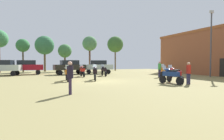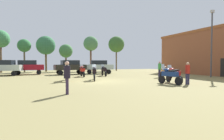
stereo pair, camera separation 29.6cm
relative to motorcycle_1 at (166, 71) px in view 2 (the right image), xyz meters
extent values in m
cube|color=olive|center=(-7.37, -0.23, -0.75)|extent=(44.00, 52.00, 0.02)
cylinder|color=black|center=(0.07, 0.74, -0.40)|extent=(0.19, 0.69, 0.68)
cylinder|color=black|center=(-0.08, -0.79, -0.40)|extent=(0.19, 0.69, 0.68)
cube|color=#C46715|center=(0.00, -0.03, 0.12)|extent=(0.49, 1.33, 0.36)
ellipsoid|color=#C46715|center=(0.03, 0.27, 0.40)|extent=(0.37, 0.51, 0.24)
cube|color=black|center=(-0.02, -0.25, 0.36)|extent=(0.35, 0.59, 0.12)
cube|color=silver|center=(0.06, 0.59, 0.58)|extent=(0.37, 0.19, 0.39)
cylinder|color=#B7B7BC|center=(0.05, 0.49, 0.52)|extent=(0.62, 0.10, 0.04)
cylinder|color=black|center=(-4.97, 6.41, -0.44)|extent=(0.15, 0.61, 0.60)
cylinder|color=black|center=(-5.05, 4.88, -0.44)|extent=(0.15, 0.61, 0.60)
cube|color=black|center=(-5.01, 5.64, 0.04)|extent=(0.43, 1.33, 0.36)
ellipsoid|color=black|center=(-5.00, 5.94, 0.32)|extent=(0.35, 0.50, 0.24)
cube|color=black|center=(-5.02, 5.42, 0.28)|extent=(0.33, 0.58, 0.12)
cube|color=silver|center=(-4.98, 6.26, 0.50)|extent=(0.37, 0.17, 0.39)
cylinder|color=#B7B7BC|center=(-4.98, 6.17, 0.44)|extent=(0.62, 0.07, 0.04)
cylinder|color=black|center=(-10.22, 0.14, -0.42)|extent=(0.16, 0.65, 0.64)
cylinder|color=black|center=(-10.13, 1.72, -0.42)|extent=(0.16, 0.65, 0.64)
cube|color=#BE6612|center=(-10.17, 0.93, 0.08)|extent=(0.44, 1.36, 0.36)
ellipsoid|color=#BE6612|center=(-10.19, 0.63, 0.36)|extent=(0.35, 0.50, 0.24)
cube|color=black|center=(-10.16, 1.17, 0.32)|extent=(0.33, 0.58, 0.12)
cube|color=silver|center=(-10.21, 0.30, 0.54)|extent=(0.37, 0.17, 0.39)
cylinder|color=#B7B7BC|center=(-10.20, 0.40, 0.48)|extent=(0.62, 0.07, 0.04)
cylinder|color=black|center=(-7.76, 6.19, -0.43)|extent=(0.12, 0.63, 0.63)
cylinder|color=black|center=(-7.76, 4.71, -0.43)|extent=(0.12, 0.63, 0.63)
cube|color=red|center=(-7.76, 5.45, 0.07)|extent=(0.36, 1.26, 0.36)
ellipsoid|color=red|center=(-7.76, 5.73, 0.35)|extent=(0.32, 0.48, 0.24)
cube|color=black|center=(-7.76, 5.23, 0.31)|extent=(0.30, 0.56, 0.12)
cube|color=silver|center=(-7.76, 6.04, 0.53)|extent=(0.36, 0.15, 0.39)
cylinder|color=#B7B7BC|center=(-7.76, 5.95, 0.47)|extent=(0.62, 0.04, 0.04)
cylinder|color=black|center=(-7.45, 1.39, -0.41)|extent=(0.28, 0.68, 0.67)
cylinder|color=black|center=(-7.85, -0.15, -0.41)|extent=(0.28, 0.68, 0.67)
cube|color=black|center=(-7.65, 0.62, 0.11)|extent=(0.68, 1.40, 0.36)
ellipsoid|color=black|center=(-7.58, 0.91, 0.39)|extent=(0.43, 0.54, 0.24)
cube|color=black|center=(-7.71, 0.39, 0.35)|extent=(0.43, 0.62, 0.12)
cube|color=silver|center=(-7.49, 1.24, 0.57)|extent=(0.39, 0.24, 0.39)
cylinder|color=#B7B7BC|center=(-7.52, 1.14, 0.51)|extent=(0.61, 0.19, 0.04)
cylinder|color=black|center=(-3.22, -3.71, -0.43)|extent=(0.26, 0.64, 0.63)
cylinder|color=black|center=(-2.85, -5.25, -0.43)|extent=(0.26, 0.64, 0.63)
cube|color=navy|center=(-3.04, -4.48, 0.07)|extent=(0.66, 1.40, 0.36)
ellipsoid|color=navy|center=(-3.11, -4.18, 0.35)|extent=(0.42, 0.54, 0.24)
cube|color=black|center=(-2.98, -4.71, 0.31)|extent=(0.42, 0.61, 0.12)
cube|color=silver|center=(-3.18, -3.86, 0.53)|extent=(0.39, 0.23, 0.39)
cylinder|color=#B7B7BC|center=(-3.16, -3.96, 0.47)|extent=(0.61, 0.18, 0.04)
cylinder|color=black|center=(-1.99, -2.99, -0.42)|extent=(0.17, 0.65, 0.64)
cylinder|color=black|center=(-2.12, -4.54, -0.42)|extent=(0.17, 0.65, 0.64)
cube|color=#B41E1C|center=(-2.06, -3.77, 0.08)|extent=(0.47, 1.34, 0.36)
ellipsoid|color=#B41E1C|center=(-2.03, -3.47, 0.36)|extent=(0.36, 0.50, 0.24)
cube|color=black|center=(-2.07, -4.00, 0.32)|extent=(0.34, 0.58, 0.12)
cube|color=silver|center=(-2.00, -3.14, 0.54)|extent=(0.37, 0.18, 0.39)
cylinder|color=#B7B7BC|center=(-2.01, -3.24, 0.48)|extent=(0.62, 0.09, 0.04)
cylinder|color=black|center=(-9.89, 9.42, -0.42)|extent=(0.66, 0.29, 0.64)
cylinder|color=black|center=(-10.05, 10.85, -0.42)|extent=(0.66, 0.29, 0.64)
cylinder|color=black|center=(-6.99, 9.73, -0.42)|extent=(0.66, 0.29, 0.64)
cylinder|color=black|center=(-7.14, 11.17, -0.42)|extent=(0.66, 0.29, 0.64)
cube|color=black|center=(-8.52, 10.29, 0.27)|extent=(4.47, 2.25, 0.75)
cube|color=black|center=(-8.52, 10.29, 0.95)|extent=(2.52, 1.83, 0.61)
cylinder|color=black|center=(-5.76, 10.23, -0.42)|extent=(0.67, 0.35, 0.64)
cylinder|color=black|center=(-5.46, 11.64, -0.42)|extent=(0.67, 0.35, 0.64)
cylinder|color=black|center=(-2.90, 9.62, -0.42)|extent=(0.67, 0.35, 0.64)
cylinder|color=black|center=(-2.60, 11.03, -0.42)|extent=(0.67, 0.35, 0.64)
cube|color=#AABCB7|center=(-4.18, 10.63, 0.27)|extent=(4.58, 2.65, 0.75)
cube|color=black|center=(-4.18, 10.63, 0.95)|extent=(2.64, 2.04, 0.61)
cylinder|color=black|center=(-15.59, 11.49, -0.42)|extent=(0.64, 0.23, 0.64)
cylinder|color=black|center=(-15.60, 12.93, -0.42)|extent=(0.64, 0.23, 0.64)
cylinder|color=black|center=(-12.66, 11.53, -0.42)|extent=(0.64, 0.23, 0.64)
cylinder|color=black|center=(-12.68, 12.97, -0.42)|extent=(0.64, 0.23, 0.64)
cube|color=maroon|center=(-14.13, 12.23, 0.27)|extent=(4.32, 1.86, 0.75)
cube|color=black|center=(-14.13, 12.23, 0.95)|extent=(2.39, 1.62, 0.61)
cylinder|color=black|center=(-15.56, 10.00, -0.42)|extent=(0.67, 0.34, 0.64)
cylinder|color=black|center=(-15.28, 11.41, -0.42)|extent=(0.67, 0.34, 0.64)
cube|color=#ABB9B1|center=(-16.85, 10.99, 0.27)|extent=(4.57, 2.60, 0.75)
cube|color=black|center=(-16.85, 10.99, 0.95)|extent=(2.63, 2.01, 0.61)
cylinder|color=#2E2B4B|center=(-1.75, -5.07, -0.33)|extent=(0.14, 0.14, 0.83)
cylinder|color=#2E2B4B|center=(-1.92, -5.03, -0.33)|extent=(0.14, 0.14, 0.83)
cylinder|color=#AC1F16|center=(-1.84, -5.05, 0.41)|extent=(0.40, 0.40, 0.66)
sphere|color=tan|center=(-1.84, -5.05, 0.85)|extent=(0.22, 0.22, 0.22)
cylinder|color=#322440|center=(-11.01, -6.12, -0.32)|extent=(0.14, 0.14, 0.85)
cylinder|color=#322440|center=(-11.01, -6.29, -0.32)|extent=(0.14, 0.14, 0.85)
cylinder|color=black|center=(-11.01, -6.20, 0.44)|extent=(0.35, 0.35, 0.67)
sphere|color=#D79E86|center=(-11.01, -6.20, 0.89)|extent=(0.23, 0.23, 0.23)
cylinder|color=#2E2C4D|center=(0.19, 1.48, -0.30)|extent=(0.14, 0.14, 0.88)
cylinder|color=#2E2C4D|center=(0.24, 1.32, -0.30)|extent=(0.14, 0.14, 0.88)
cylinder|color=#338E3B|center=(0.21, 1.40, 0.49)|extent=(0.43, 0.43, 0.70)
sphere|color=tan|center=(0.21, 1.40, 0.95)|extent=(0.24, 0.24, 0.24)
cylinder|color=brown|center=(-18.64, 19.16, 1.74)|extent=(0.36, 0.36, 4.96)
sphere|color=#3D804B|center=(-18.64, 19.16, 4.88)|extent=(2.92, 2.92, 2.92)
cylinder|color=brown|center=(-3.07, 19.86, 1.67)|extent=(0.36, 0.36, 4.82)
sphere|color=#487A49|center=(-3.07, 19.86, 4.73)|extent=(2.91, 2.91, 2.91)
cylinder|color=brown|center=(-8.03, 19.12, 0.90)|extent=(0.32, 0.32, 3.27)
sphere|color=#3C733C|center=(-8.03, 19.12, 3.10)|extent=(2.51, 2.51, 2.51)
cylinder|color=brown|center=(2.19, 19.18, 1.60)|extent=(0.28, 0.28, 4.69)
sphere|color=#37612B|center=(2.19, 19.18, 4.69)|extent=(3.31, 3.31, 3.31)
cylinder|color=brown|center=(-15.09, 19.18, 1.32)|extent=(0.27, 0.27, 4.12)
sphere|color=#306E3A|center=(-15.09, 19.18, 3.88)|extent=(2.25, 2.25, 2.25)
cylinder|color=brown|center=(-11.53, 20.23, 1.30)|extent=(0.36, 0.36, 4.09)
sphere|color=#336C42|center=(-11.53, 20.23, 4.13)|extent=(3.45, 3.45, 3.45)
cylinder|color=#47474C|center=(5.90, -0.48, 2.92)|extent=(0.16, 0.16, 7.33)
cube|color=#B2B2AD|center=(5.90, -0.48, 6.74)|extent=(0.44, 0.24, 0.30)
camera|label=1|loc=(-12.51, -15.94, 0.94)|focal=29.41mm
camera|label=2|loc=(-12.24, -16.05, 0.94)|focal=29.41mm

